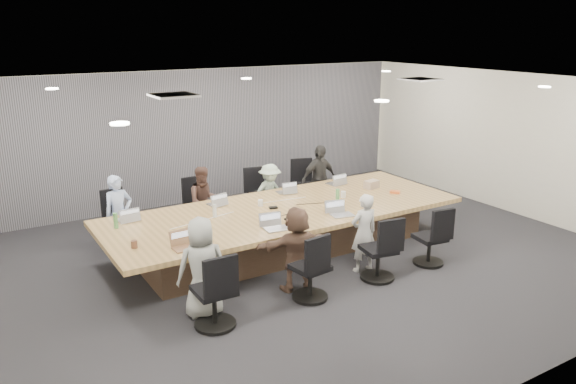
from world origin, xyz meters
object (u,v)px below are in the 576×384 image
chair_3 (309,188)px  person_6 (364,233)px  person_4 (202,267)px  person_5 (297,249)px  chair_4 (214,296)px  person_0 (119,214)px  conference_table (285,228)px  laptop_0 (128,219)px  person_3 (319,179)px  chair_0 (115,225)px  laptop_1 (217,204)px  stapler (298,220)px  canvas_bag (372,184)px  chair_1 (198,211)px  laptop_6 (342,215)px  chair_2 (261,199)px  person_1 (205,202)px  chair_5 (310,273)px  laptop_4 (186,248)px  chair_7 (430,242)px  chair_6 (378,254)px  laptop_2 (285,192)px  bottle_clear (215,211)px  snack_packet (395,192)px  laptop_5 (277,229)px  mug_brown (134,244)px  person_2 (270,194)px  bottle_green_right (338,196)px

chair_3 → person_6: bearing=88.2°
person_4 → person_5: person_4 is taller
chair_4 → person_0: (-0.33, 3.05, 0.25)m
conference_table → laptop_0: bearing=161.5°
person_3 → person_6: (-1.03, -2.70, -0.08)m
chair_0 → laptop_0: size_ratio=2.30×
laptop_1 → stapler: bearing=106.2°
laptop_0 → canvas_bag: bearing=168.8°
chair_0 → stapler: size_ratio=4.18×
chair_4 → canvas_bag: 4.51m
chair_1 → laptop_0: laptop_0 is taller
conference_table → laptop_6: laptop_6 is taller
chair_2 → person_1: size_ratio=0.60×
laptop_1 → chair_0: bearing=-39.5°
chair_5 → laptop_4: 1.74m
chair_0 → person_6: 4.27m
chair_7 → canvas_bag: canvas_bag is taller
chair_5 → chair_6: (1.21, 0.00, 0.01)m
chair_5 → person_4: person_4 is taller
chair_2 → laptop_2: 0.97m
conference_table → chair_3: (1.62, 1.70, 0.02)m
laptop_6 → bottle_clear: 2.04m
chair_7 → snack_packet: 1.57m
chair_6 → person_1: (-1.46, 3.05, 0.24)m
chair_1 → person_6: bearing=115.2°
person_3 → stapler: size_ratio=7.89×
person_3 → person_5: bearing=-132.2°
laptop_1 → person_6: 2.60m
chair_2 → person_4: 3.98m
person_3 → canvas_bag: person_3 is taller
person_0 → laptop_5: 2.79m
laptop_0 → laptop_5: size_ratio=0.90×
laptop_1 → mug_brown: bearing=25.2°
bottle_clear → person_2: bearing=34.7°
chair_4 → chair_5: 1.44m
laptop_2 → person_6: size_ratio=0.23×
chair_3 → person_0: 4.03m
chair_5 → chair_4: bearing=172.1°
person_4 → laptop_6: (2.65, 0.55, 0.08)m
person_2 → bottle_green_right: bearing=-80.4°
person_4 → laptop_4: size_ratio=3.91×
person_2 → laptop_4: person_2 is taller
person_6 → canvas_bag: size_ratio=4.56×
chair_7 → laptop_6: (-1.05, 0.90, 0.38)m
chair_6 → person_3: 3.23m
person_1 → laptop_6: size_ratio=3.66×
laptop_1 → chair_7: bearing=126.2°
chair_3 → laptop_0: (-4.01, -0.90, 0.33)m
chair_0 → person_2: bearing=161.4°
chair_1 → laptop_6: bearing=119.9°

